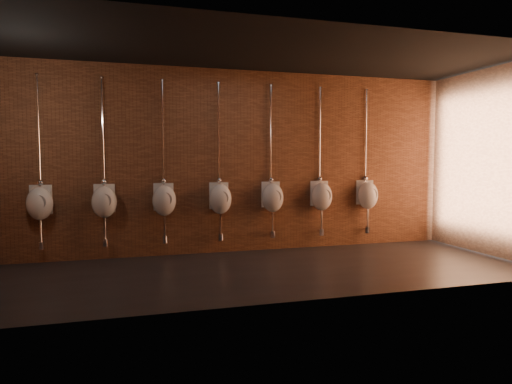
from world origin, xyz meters
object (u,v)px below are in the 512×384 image
(urinal_2, at_px, (164,200))
(urinal_4, at_px, (273,197))
(urinal_1, at_px, (104,201))
(urinal_6, at_px, (368,195))
(urinal_3, at_px, (220,198))
(urinal_0, at_px, (40,203))
(urinal_5, at_px, (322,196))

(urinal_2, relative_size, urinal_4, 1.00)
(urinal_1, xyz_separation_m, urinal_4, (2.85, 0.00, 0.00))
(urinal_6, bearing_deg, urinal_1, 180.00)
(urinal_3, bearing_deg, urinal_0, 180.00)
(urinal_2, xyz_separation_m, urinal_6, (3.80, 0.00, 0.00))
(urinal_1, height_order, urinal_5, same)
(urinal_3, distance_m, urinal_5, 1.90)
(urinal_2, relative_size, urinal_6, 1.00)
(urinal_3, bearing_deg, urinal_6, 0.00)
(urinal_1, height_order, urinal_6, same)
(urinal_3, bearing_deg, urinal_2, 180.00)
(urinal_0, height_order, urinal_5, same)
(urinal_4, distance_m, urinal_5, 0.95)
(urinal_0, bearing_deg, urinal_2, 0.00)
(urinal_0, distance_m, urinal_1, 0.95)
(urinal_5, bearing_deg, urinal_0, 180.00)
(urinal_3, xyz_separation_m, urinal_6, (2.85, 0.00, 0.00))
(urinal_2, bearing_deg, urinal_5, 0.00)
(urinal_0, bearing_deg, urinal_5, 0.00)
(urinal_0, xyz_separation_m, urinal_6, (5.70, 0.00, 0.00))
(urinal_1, distance_m, urinal_3, 1.90)
(urinal_4, bearing_deg, urinal_6, 0.00)
(urinal_3, bearing_deg, urinal_1, 180.00)
(urinal_1, relative_size, urinal_6, 1.00)
(urinal_4, xyz_separation_m, urinal_6, (1.90, 0.00, 0.00))
(urinal_4, bearing_deg, urinal_5, 0.00)
(urinal_1, bearing_deg, urinal_5, 0.00)
(urinal_3, xyz_separation_m, urinal_4, (0.95, 0.00, 0.00))
(urinal_1, relative_size, urinal_2, 1.00)
(urinal_2, distance_m, urinal_6, 3.80)
(urinal_1, bearing_deg, urinal_0, 180.00)
(urinal_0, relative_size, urinal_5, 1.00)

